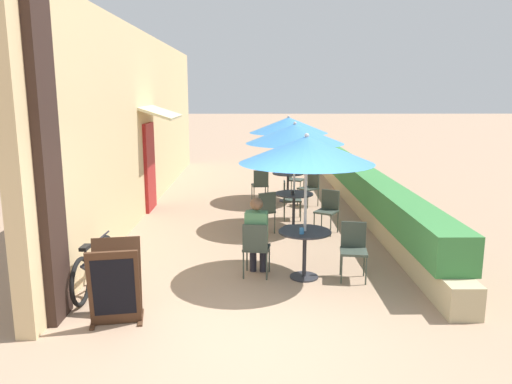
{
  "coord_description": "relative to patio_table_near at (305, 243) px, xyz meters",
  "views": [
    {
      "loc": [
        0.07,
        -5.34,
        2.83
      ],
      "look_at": [
        0.15,
        3.74,
        1.0
      ],
      "focal_mm": 35.0,
      "sensor_mm": 36.0,
      "label": 1
    }
  ],
  "objects": [
    {
      "name": "cafe_chair_near_right",
      "position": [
        0.75,
        -0.03,
        -0.04
      ],
      "size": [
        0.45,
        0.45,
        0.87
      ],
      "rotation": [
        0.0,
        0.0,
        9.28
      ],
      "color": "#384238",
      "rests_on": "ground_plane"
    },
    {
      "name": "patio_table_near",
      "position": [
        0.0,
        0.0,
        0.0
      ],
      "size": [
        0.81,
        0.81,
        0.75
      ],
      "color": "#28282D",
      "rests_on": "ground_plane"
    },
    {
      "name": "patio_umbrella_far",
      "position": [
        0.13,
        5.49,
        1.44
      ],
      "size": [
        2.01,
        2.01,
        2.24
      ],
      "color": "#B7B7BC",
      "rests_on": "ground_plane"
    },
    {
      "name": "planter_hedge",
      "position": [
        1.87,
        5.23,
        -0.02
      ],
      "size": [
        0.6,
        13.62,
        1.01
      ],
      "color": "tan",
      "rests_on": "ground_plane"
    },
    {
      "name": "cafe_chair_mid_left",
      "position": [
        -0.55,
        2.44,
        -0.04
      ],
      "size": [
        0.54,
        0.54,
        0.87
      ],
      "rotation": [
        0.0,
        0.0,
        6.76
      ],
      "color": "#384238",
      "rests_on": "ground_plane"
    },
    {
      "name": "cafe_chair_near_left",
      "position": [
        -0.75,
        0.03,
        -0.04
      ],
      "size": [
        0.45,
        0.45,
        0.87
      ],
      "rotation": [
        0.0,
        0.0,
        6.14
      ],
      "color": "#384238",
      "rests_on": "ground_plane"
    },
    {
      "name": "cafe_chair_mid_right",
      "position": [
        0.74,
        2.52,
        -0.04
      ],
      "size": [
        0.55,
        0.55,
        0.87
      ],
      "rotation": [
        0.0,
        0.0,
        8.86
      ],
      "color": "#384238",
      "rests_on": "ground_plane"
    },
    {
      "name": "coffee_cup_near",
      "position": [
        -0.06,
        -0.16,
        0.24
      ],
      "size": [
        0.07,
        0.07,
        0.09
      ],
      "color": "teal",
      "rests_on": "patio_table_near"
    },
    {
      "name": "ground_plane",
      "position": [
        -0.88,
        -1.98,
        -0.55
      ],
      "size": [
        120.0,
        120.0,
        0.0
      ],
      "primitive_type": "plane",
      "color": "#9E7F66"
    },
    {
      "name": "menu_board",
      "position": [
        -2.51,
        -1.45,
        -0.06
      ],
      "size": [
        0.71,
        0.73,
        1.01
      ],
      "rotation": [
        0.0,
        0.0,
        0.17
      ],
      "color": "#422819",
      "rests_on": "ground_plane"
    },
    {
      "name": "cafe_facade_wall",
      "position": [
        -3.42,
        5.2,
        1.54
      ],
      "size": [
        0.98,
        14.62,
        4.2
      ],
      "color": "#D6B784",
      "rests_on": "ground_plane"
    },
    {
      "name": "cafe_chair_far_left",
      "position": [
        0.33,
        6.21,
        -0.04
      ],
      "size": [
        0.52,
        0.52,
        0.87
      ],
      "rotation": [
        0.0,
        0.0,
        4.34
      ],
      "color": "#384238",
      "rests_on": "ground_plane"
    },
    {
      "name": "cafe_chair_mid_back",
      "position": [
        0.03,
        3.6,
        -0.04
      ],
      "size": [
        0.42,
        0.42,
        0.87
      ],
      "rotation": [
        0.0,
        0.0,
        10.95
      ],
      "color": "#384238",
      "rests_on": "ground_plane"
    },
    {
      "name": "patio_table_far",
      "position": [
        0.13,
        5.49,
        0.0
      ],
      "size": [
        0.81,
        0.81,
        0.75
      ],
      "color": "#28282D",
      "rests_on": "ground_plane"
    },
    {
      "name": "cafe_chair_far_right",
      "position": [
        -0.59,
        5.3,
        -0.04
      ],
      "size": [
        0.46,
        0.46,
        0.87
      ],
      "rotation": [
        0.0,
        0.0,
        6.44
      ],
      "color": "#384238",
      "rests_on": "ground_plane"
    },
    {
      "name": "bicycle_leaning",
      "position": [
        -3.08,
        -0.49,
        -0.2
      ],
      "size": [
        0.13,
        1.69,
        0.76
      ],
      "rotation": [
        0.0,
        0.0,
        -0.04
      ],
      "color": "black",
      "rests_on": "ground_plane"
    },
    {
      "name": "coffee_cup_mid",
      "position": [
        0.03,
        2.69,
        0.24
      ],
      "size": [
        0.07,
        0.07,
        0.09
      ],
      "color": "#232328",
      "rests_on": "patio_table_mid"
    },
    {
      "name": "seated_patron_near_left",
      "position": [
        -0.73,
        0.14,
        0.13
      ],
      "size": [
        0.37,
        0.44,
        1.25
      ],
      "rotation": [
        0.0,
        0.0,
        6.14
      ],
      "color": "#23232D",
      "rests_on": "ground_plane"
    },
    {
      "name": "patio_umbrella_mid",
      "position": [
        0.07,
        2.85,
        1.44
      ],
      "size": [
        2.01,
        2.01,
        2.24
      ],
      "color": "#B7B7BC",
      "rests_on": "ground_plane"
    },
    {
      "name": "patio_umbrella_near",
      "position": [
        0.0,
        0.0,
        1.44
      ],
      "size": [
        2.01,
        2.01,
        2.24
      ],
      "color": "#B7B7BC",
      "rests_on": "ground_plane"
    },
    {
      "name": "cafe_chair_far_back",
      "position": [
        0.66,
        4.95,
        -0.04
      ],
      "size": [
        0.56,
        0.56,
        0.87
      ],
      "rotation": [
        0.0,
        0.0,
        8.53
      ],
      "color": "#384238",
      "rests_on": "ground_plane"
    },
    {
      "name": "patio_table_mid",
      "position": [
        0.07,
        2.85,
        0.0
      ],
      "size": [
        0.81,
        0.81,
        0.75
      ],
      "color": "#28282D",
      "rests_on": "ground_plane"
    }
  ]
}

